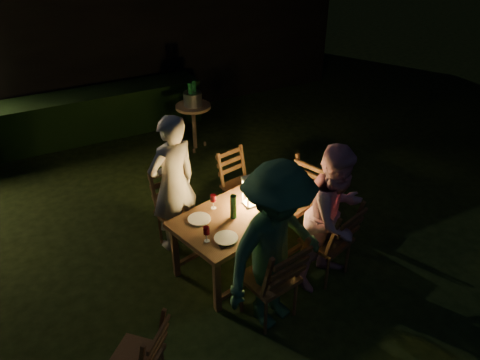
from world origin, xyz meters
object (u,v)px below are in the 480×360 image
ice_bucket (193,99)px  bottle_bucket_b (194,95)px  chair_far_right (240,195)px  person_house_side (173,184)px  dining_table (250,214)px  lantern (250,193)px  chair_near_right (327,252)px  bottle_bucket_a (191,97)px  bottle_table (233,207)px  chair_near_left (270,291)px  person_opp_right (335,217)px  side_table (193,110)px  chair_end (317,198)px  chair_far_left (179,224)px  person_opp_left (276,249)px

ice_bucket → bottle_bucket_b: bottle_bucket_b is taller
chair_far_right → person_house_side: 1.16m
dining_table → lantern: lantern is taller
chair_near_right → bottle_bucket_a: bearing=75.3°
bottle_table → chair_near_left: bearing=-89.7°
chair_near_left → chair_near_right: 0.90m
lantern → person_house_side: bearing=137.9°
bottle_table → ice_bucket: bottle_table is taller
ice_bucket → bottle_table: bearing=-104.7°
person_opp_right → side_table: size_ratio=2.14×
chair_near_left → bottle_table: 0.97m
chair_near_right → chair_far_right: bearing=84.2°
chair_end → bottle_bucket_b: (-0.60, 2.65, 0.63)m
bottle_table → ice_bucket: 3.09m
lantern → ice_bucket: (0.51, 2.86, 0.00)m
chair_far_right → bottle_table: size_ratio=3.32×
dining_table → chair_near_right: size_ratio=1.83×
person_opp_right → bottle_bucket_b: size_ratio=5.21×
chair_near_right → ice_bucket: (-0.09, 3.55, 0.57)m
chair_near_right → bottle_bucket_a: 3.57m
lantern → bottle_table: lantern is taller
lantern → chair_end: bearing=12.4°
bottle_table → side_table: bottle_table is taller
chair_near_left → bottle_table: bearing=80.1°
chair_far_left → dining_table: bearing=128.1°
dining_table → side_table: (0.54, 2.92, 0.03)m
chair_far_right → person_house_side: person_house_side is taller
chair_end → bottle_bucket_a: bottle_bucket_a is taller
chair_end → bottle_bucket_b: size_ratio=3.20×
dining_table → ice_bucket: 2.98m
chair_far_left → chair_end: (1.82, -0.32, -0.00)m
bottle_table → chair_near_right: bearing=-32.8°
chair_near_right → chair_far_left: chair_near_right is taller
chair_far_left → chair_near_left: bearing=97.8°
chair_end → bottle_bucket_b: bottle_bucket_b is taller
chair_end → bottle_table: chair_end is taller
chair_near_right → person_opp_right: bearing=-93.1°
person_house_side → person_opp_right: (1.29, -1.35, -0.03)m
chair_near_left → chair_far_left: size_ratio=1.05×
chair_far_left → bottle_table: size_ratio=3.68×
person_opp_right → bottle_table: person_opp_right is taller
dining_table → lantern: (0.04, 0.06, 0.23)m
lantern → ice_bucket: 2.91m
chair_near_left → person_opp_right: size_ratio=0.65×
person_opp_left → bottle_bucket_a: (0.71, 3.79, 0.03)m
chair_near_left → chair_far_right: 1.84m
person_house_side → lantern: 0.92m
ice_bucket → bottle_bucket_a: bottle_bucket_a is taller
chair_far_left → person_opp_right: (1.28, -1.31, 0.52)m
lantern → bottle_table: (-0.28, -0.13, -0.02)m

